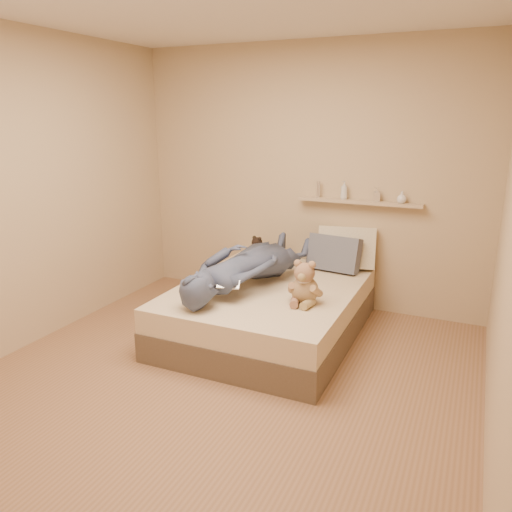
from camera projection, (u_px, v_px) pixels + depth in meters
The scene contains 10 objects.
room at pixel (216, 209), 3.35m from camera, with size 3.80×3.80×3.80m.
bed at pixel (269, 310), 4.46m from camera, with size 1.50×1.90×0.45m.
game_console at pixel (228, 284), 3.95m from camera, with size 0.20×0.12×0.06m.
teddy_bear at pixel (304, 286), 3.96m from camera, with size 0.30×0.29×0.37m.
dark_plush at pixel (257, 250), 5.15m from camera, with size 0.17×0.17×0.26m.
pillow_cream at pixel (347, 248), 4.88m from camera, with size 0.55×0.16×0.40m, color beige.
pillow_grey at pixel (334, 253), 4.80m from camera, with size 0.50×0.14×0.34m, color slate.
person at pixel (247, 264), 4.37m from camera, with size 0.60×1.63×0.39m, color #454B6D.
wall_shelf at pixel (359, 202), 4.80m from camera, with size 1.20×0.12×0.03m, color tan.
shelf_bottles at pixel (369, 193), 4.74m from camera, with size 0.89×0.12×0.18m.
Camera 1 is at (1.61, -2.91, 1.91)m, focal length 35.00 mm.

